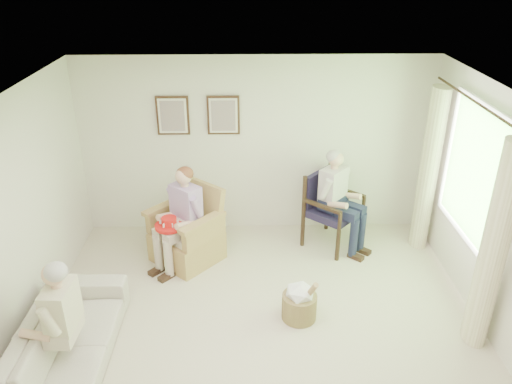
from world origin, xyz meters
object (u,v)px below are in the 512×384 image
sofa (67,343)px  hatbox (300,301)px  person_dark (336,194)px  wood_armchair (333,205)px  wicker_armchair (187,237)px  person_sofa (57,316)px  red_hat (169,224)px  person_wicker (184,212)px

sofa → hatbox: (2.41, 0.69, -0.07)m
person_dark → hatbox: size_ratio=2.39×
wood_armchair → sofa: (-3.03, -2.39, -0.28)m
wicker_armchair → person_sofa: person_sofa is taller
person_dark → red_hat: person_dark is taller
wicker_armchair → person_sofa: 2.33m
wood_armchair → sofa: wood_armchair is taller
person_sofa → red_hat: (0.82, 1.79, -0.02)m
person_sofa → hatbox: person_sofa is taller
wood_armchair → red_hat: bearing=149.2°
red_hat → person_dark: bearing=13.3°
wicker_armchair → person_dark: size_ratio=0.74×
person_dark → person_sofa: 3.82m
person_sofa → hatbox: bearing=111.0°
wicker_armchair → wood_armchair: wood_armchair is taller
red_hat → sofa: bearing=-115.8°
person_wicker → red_hat: size_ratio=3.59×
person_wicker → person_dark: 2.08m
person_sofa → person_dark: bearing=130.3°
person_sofa → red_hat: size_ratio=3.34×
wicker_armchair → red_hat: 0.49m
wood_armchair → sofa: bearing=170.0°
wood_armchair → red_hat: size_ratio=2.81×
sofa → wicker_armchair: bearing=-26.7°
red_hat → hatbox: red_hat is taller
wicker_armchair → hatbox: wicker_armchair is taller
red_hat → hatbox: (1.59, -1.01, -0.46)m
red_hat → hatbox: size_ratio=0.64×
sofa → red_hat: size_ratio=5.38×
sofa → red_hat: 1.93m
person_wicker → person_dark: bearing=52.4°
wood_armchair → person_wicker: bearing=147.0°
wicker_armchair → sofa: wicker_armchair is taller
person_sofa → wicker_armchair: bearing=157.3°
wood_armchair → person_wicker: 2.13m
person_wicker → person_dark: person_dark is taller
sofa → person_sofa: person_sofa is taller
person_wicker → person_sofa: bearing=-75.5°
wood_armchair → hatbox: wood_armchair is taller
person_sofa → red_hat: bearing=158.3°
hatbox → wood_armchair: bearing=69.9°
wicker_armchair → person_sofa: bearing=-73.9°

